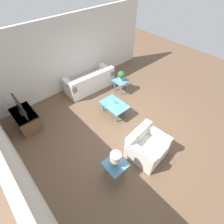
# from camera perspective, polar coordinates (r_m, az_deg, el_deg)

# --- Properties ---
(ground_plane) EXTENTS (14.00, 14.00, 0.00)m
(ground_plane) POSITION_cam_1_polar(r_m,az_deg,el_deg) (5.80, 3.67, -4.59)
(ground_plane) COLOR brown
(wall_back) EXTENTS (7.20, 0.12, 2.70)m
(wall_back) POSITION_cam_1_polar(r_m,az_deg,el_deg) (4.00, -29.64, -13.43)
(wall_back) COLOR silver
(wall_back) RESTS_ON ground_plane
(wall_right) EXTENTS (0.12, 7.20, 2.70)m
(wall_right) POSITION_cam_1_polar(r_m,az_deg,el_deg) (6.99, -14.40, 17.56)
(wall_right) COLOR silver
(wall_right) RESTS_ON ground_plane
(sofa) EXTENTS (0.90, 1.98, 0.78)m
(sofa) POSITION_cam_1_polar(r_m,az_deg,el_deg) (7.18, -7.17, 9.59)
(sofa) COLOR white
(sofa) RESTS_ON ground_plane
(armchair) EXTENTS (0.98, 1.05, 0.80)m
(armchair) POSITION_cam_1_polar(r_m,az_deg,el_deg) (5.00, 11.05, -11.03)
(armchair) COLOR silver
(armchair) RESTS_ON ground_plane
(coffee_table) EXTENTS (0.92, 0.64, 0.42)m
(coffee_table) POSITION_cam_1_polar(r_m,az_deg,el_deg) (5.94, 0.76, 2.19)
(coffee_table) COLOR teal
(coffee_table) RESTS_ON ground_plane
(side_table_plant) EXTENTS (0.53, 0.53, 0.50)m
(side_table_plant) POSITION_cam_1_polar(r_m,az_deg,el_deg) (6.94, 3.00, 9.77)
(side_table_plant) COLOR teal
(side_table_plant) RESTS_ON ground_plane
(side_table_lamp) EXTENTS (0.53, 0.53, 0.50)m
(side_table_lamp) POSITION_cam_1_polar(r_m,az_deg,el_deg) (4.50, 1.14, -17.03)
(side_table_lamp) COLOR teal
(side_table_lamp) RESTS_ON ground_plane
(tv_stand_chest) EXTENTS (0.97, 0.61, 0.59)m
(tv_stand_chest) POSITION_cam_1_polar(r_m,az_deg,el_deg) (6.20, -26.23, -2.09)
(tv_stand_chest) COLOR brown
(tv_stand_chest) RESTS_ON ground_plane
(television) EXTENTS (0.84, 0.16, 0.55)m
(television) POSITION_cam_1_polar(r_m,az_deg,el_deg) (5.86, -27.92, 1.55)
(television) COLOR #2D2D2D
(television) RESTS_ON tv_stand_chest
(potted_plant) EXTENTS (0.28, 0.28, 0.40)m
(potted_plant) POSITION_cam_1_polar(r_m,az_deg,el_deg) (6.77, 3.10, 11.91)
(potted_plant) COLOR #B2ADA3
(potted_plant) RESTS_ON side_table_plant
(table_lamp) EXTENTS (0.27, 0.27, 0.42)m
(table_lamp) POSITION_cam_1_polar(r_m,az_deg,el_deg) (4.20, 1.21, -14.78)
(table_lamp) COLOR #997F4C
(table_lamp) RESTS_ON side_table_lamp
(remote_control) EXTENTS (0.16, 0.08, 0.02)m
(remote_control) POSITION_cam_1_polar(r_m,az_deg,el_deg) (5.96, 1.37, 3.10)
(remote_control) COLOR #4C4C51
(remote_control) RESTS_ON coffee_table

